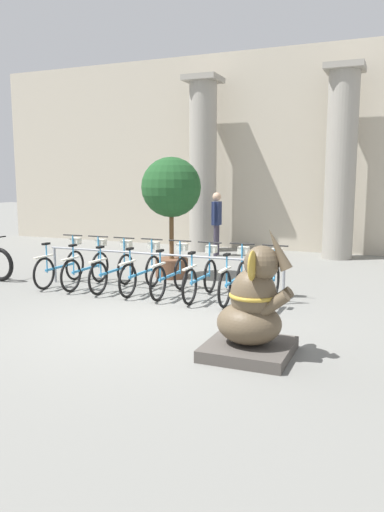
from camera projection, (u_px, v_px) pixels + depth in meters
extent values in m
plane|color=slate|center=(144.00, 322.00, 7.71)|extent=(60.00, 60.00, 0.00)
cube|color=#BCB29E|center=(277.00, 152.00, 15.09)|extent=(20.00, 0.20, 6.00)
cylinder|color=gray|center=(203.00, 168.00, 15.01)|extent=(0.82, 0.82, 5.00)
cube|color=gray|center=(203.00, 79.00, 14.62)|extent=(1.02, 1.02, 0.16)
cylinder|color=gray|center=(341.00, 167.00, 13.49)|extent=(0.82, 0.82, 5.00)
cube|color=gray|center=(345.00, 68.00, 13.09)|extent=(1.02, 1.02, 0.16)
cylinder|color=gray|center=(55.00, 265.00, 10.64)|extent=(0.05, 0.05, 0.75)
cylinder|color=gray|center=(284.00, 283.00, 8.77)|extent=(0.05, 0.05, 0.75)
cylinder|color=gray|center=(158.00, 254.00, 9.64)|extent=(5.02, 0.04, 0.04)
torus|color=black|center=(75.00, 265.00, 10.87)|extent=(0.05, 0.65, 0.65)
torus|color=black|center=(44.00, 273.00, 9.94)|extent=(0.05, 0.65, 0.65)
cube|color=#338CC6|center=(60.00, 267.00, 10.40)|extent=(0.04, 0.93, 0.04)
cube|color=silver|center=(43.00, 257.00, 9.89)|extent=(0.06, 0.54, 0.03)
cylinder|color=#338CC6|center=(47.00, 259.00, 9.99)|extent=(0.03, 0.03, 0.56)
cube|color=black|center=(46.00, 244.00, 9.94)|extent=(0.08, 0.18, 0.04)
cylinder|color=#338CC6|center=(73.00, 250.00, 10.79)|extent=(0.03, 0.03, 0.66)
cylinder|color=black|center=(73.00, 235.00, 10.74)|extent=(0.48, 0.03, 0.03)
cube|color=silver|center=(76.00, 241.00, 10.85)|extent=(0.20, 0.16, 0.14)
torus|color=black|center=(100.00, 267.00, 10.65)|extent=(0.05, 0.65, 0.65)
torus|color=black|center=(71.00, 276.00, 9.71)|extent=(0.05, 0.65, 0.65)
cube|color=#338CC6|center=(86.00, 269.00, 10.17)|extent=(0.04, 0.93, 0.04)
cube|color=silver|center=(70.00, 258.00, 9.66)|extent=(0.06, 0.54, 0.03)
cylinder|color=#338CC6|center=(73.00, 261.00, 9.76)|extent=(0.03, 0.03, 0.56)
cube|color=black|center=(73.00, 245.00, 9.71)|extent=(0.08, 0.18, 0.04)
cylinder|color=#338CC6|center=(98.00, 252.00, 10.56)|extent=(0.03, 0.03, 0.66)
cylinder|color=black|center=(98.00, 236.00, 10.51)|extent=(0.48, 0.03, 0.03)
cube|color=silver|center=(101.00, 242.00, 10.62)|extent=(0.20, 0.16, 0.14)
torus|color=black|center=(125.00, 269.00, 10.40)|extent=(0.05, 0.65, 0.65)
torus|color=black|center=(98.00, 278.00, 9.47)|extent=(0.05, 0.65, 0.65)
cube|color=#338CC6|center=(112.00, 271.00, 9.93)|extent=(0.04, 0.93, 0.04)
cube|color=silver|center=(98.00, 261.00, 9.41)|extent=(0.06, 0.54, 0.03)
cylinder|color=#338CC6|center=(101.00, 263.00, 9.51)|extent=(0.03, 0.03, 0.56)
cube|color=black|center=(100.00, 247.00, 9.47)|extent=(0.08, 0.18, 0.04)
cylinder|color=#338CC6|center=(124.00, 254.00, 10.31)|extent=(0.03, 0.03, 0.66)
cylinder|color=black|center=(124.00, 238.00, 10.26)|extent=(0.48, 0.03, 0.03)
cube|color=silver|center=(126.00, 244.00, 10.38)|extent=(0.20, 0.16, 0.14)
torus|color=black|center=(153.00, 271.00, 10.18)|extent=(0.05, 0.65, 0.65)
torus|color=black|center=(128.00, 281.00, 9.25)|extent=(0.05, 0.65, 0.65)
cube|color=#338CC6|center=(141.00, 273.00, 9.71)|extent=(0.04, 0.93, 0.04)
cube|color=silver|center=(127.00, 263.00, 9.19)|extent=(0.06, 0.54, 0.03)
cylinder|color=#338CC6|center=(130.00, 265.00, 9.29)|extent=(0.03, 0.03, 0.56)
cube|color=black|center=(130.00, 249.00, 9.25)|extent=(0.08, 0.18, 0.04)
cylinder|color=#338CC6|center=(152.00, 255.00, 10.09)|extent=(0.03, 0.03, 0.66)
cylinder|color=black|center=(152.00, 239.00, 10.04)|extent=(0.48, 0.03, 0.03)
cube|color=silver|center=(154.00, 245.00, 10.16)|extent=(0.20, 0.16, 0.14)
torus|color=black|center=(181.00, 274.00, 9.93)|extent=(0.05, 0.65, 0.65)
torus|color=black|center=(158.00, 283.00, 8.99)|extent=(0.05, 0.65, 0.65)
cube|color=#338CC6|center=(170.00, 276.00, 9.46)|extent=(0.04, 0.93, 0.04)
cube|color=silver|center=(158.00, 265.00, 8.94)|extent=(0.06, 0.54, 0.03)
cylinder|color=#338CC6|center=(160.00, 267.00, 9.04)|extent=(0.03, 0.03, 0.56)
cube|color=black|center=(160.00, 251.00, 9.00)|extent=(0.08, 0.18, 0.04)
cylinder|color=#338CC6|center=(180.00, 257.00, 9.84)|extent=(0.03, 0.03, 0.66)
cylinder|color=black|center=(180.00, 241.00, 9.79)|extent=(0.48, 0.03, 0.03)
cube|color=silver|center=(182.00, 247.00, 9.90)|extent=(0.20, 0.16, 0.14)
torus|color=black|center=(210.00, 276.00, 9.67)|extent=(0.05, 0.65, 0.65)
torus|color=black|center=(190.00, 287.00, 8.73)|extent=(0.05, 0.65, 0.65)
cube|color=#338CC6|center=(200.00, 278.00, 9.19)|extent=(0.04, 0.93, 0.04)
cube|color=silver|center=(190.00, 268.00, 8.68)|extent=(0.06, 0.54, 0.03)
cylinder|color=#338CC6|center=(192.00, 270.00, 8.78)|extent=(0.03, 0.03, 0.56)
cube|color=black|center=(192.00, 253.00, 8.73)|extent=(0.08, 0.18, 0.04)
cylinder|color=#338CC6|center=(210.00, 260.00, 9.58)|extent=(0.03, 0.03, 0.66)
cylinder|color=black|center=(210.00, 242.00, 9.53)|extent=(0.48, 0.03, 0.03)
cube|color=silver|center=(211.00, 249.00, 9.64)|extent=(0.20, 0.16, 0.14)
torus|color=black|center=(242.00, 278.00, 9.48)|extent=(0.05, 0.65, 0.65)
torus|color=black|center=(225.00, 289.00, 8.54)|extent=(0.05, 0.65, 0.65)
cube|color=#338CC6|center=(234.00, 281.00, 9.00)|extent=(0.04, 0.93, 0.04)
cube|color=silver|center=(225.00, 270.00, 8.49)|extent=(0.06, 0.54, 0.03)
cylinder|color=#338CC6|center=(227.00, 272.00, 8.59)|extent=(0.03, 0.03, 0.56)
cube|color=black|center=(227.00, 255.00, 8.54)|extent=(0.08, 0.18, 0.04)
cylinder|color=#338CC6|center=(242.00, 261.00, 9.39)|extent=(0.03, 0.03, 0.66)
cylinder|color=black|center=(242.00, 244.00, 9.34)|extent=(0.48, 0.03, 0.03)
cube|color=silver|center=(244.00, 250.00, 9.45)|extent=(0.20, 0.16, 0.14)
torus|color=black|center=(275.00, 281.00, 9.22)|extent=(0.05, 0.65, 0.65)
torus|color=black|center=(260.00, 292.00, 8.29)|extent=(0.05, 0.65, 0.65)
cube|color=#338CC6|center=(268.00, 284.00, 8.75)|extent=(0.04, 0.93, 0.04)
cube|color=silver|center=(261.00, 272.00, 8.24)|extent=(0.06, 0.54, 0.03)
cylinder|color=#338CC6|center=(262.00, 275.00, 8.34)|extent=(0.03, 0.03, 0.56)
cube|color=black|center=(263.00, 257.00, 8.29)|extent=(0.08, 0.18, 0.04)
cylinder|color=#338CC6|center=(275.00, 264.00, 9.14)|extent=(0.03, 0.03, 0.66)
cylinder|color=black|center=(275.00, 246.00, 9.09)|extent=(0.48, 0.03, 0.03)
cube|color=silver|center=(276.00, 252.00, 9.20)|extent=(0.20, 0.16, 0.14)
cube|color=#4C4742|center=(249.00, 349.00, 6.28)|extent=(1.06, 1.06, 0.15)
ellipsoid|color=brown|center=(249.00, 323.00, 6.23)|extent=(0.82, 0.72, 0.53)
ellipsoid|color=brown|center=(253.00, 295.00, 6.15)|extent=(0.58, 0.53, 0.67)
sphere|color=brown|center=(262.00, 263.00, 6.05)|extent=(0.43, 0.43, 0.43)
ellipsoid|color=#B79333|center=(262.00, 260.00, 6.27)|extent=(0.08, 0.31, 0.37)
ellipsoid|color=#B79333|center=(252.00, 266.00, 5.88)|extent=(0.08, 0.31, 0.37)
cone|color=brown|center=(278.00, 249.00, 5.95)|extent=(0.37, 0.15, 0.54)
cylinder|color=brown|center=(277.00, 301.00, 6.17)|extent=(0.43, 0.14, 0.38)
cylinder|color=brown|center=(272.00, 305.00, 5.95)|extent=(0.43, 0.14, 0.38)
torus|color=#B79333|center=(253.00, 295.00, 6.15)|extent=(0.61, 0.61, 0.05)
torus|color=black|center=(0.00, 264.00, 10.73)|extent=(0.73, 0.09, 0.73)
cylinder|color=#383342|center=(217.00, 240.00, 14.35)|extent=(0.11, 0.11, 0.89)
cylinder|color=#383342|center=(215.00, 241.00, 14.20)|extent=(0.11, 0.11, 0.89)
cube|color=#1E284C|center=(217.00, 213.00, 14.15)|extent=(0.20, 0.32, 0.66)
sphere|color=tan|center=(217.00, 197.00, 14.08)|extent=(0.24, 0.24, 0.24)
cylinder|color=#1E284C|center=(219.00, 212.00, 14.33)|extent=(0.07, 0.07, 0.60)
cylinder|color=#1E284C|center=(214.00, 213.00, 13.97)|extent=(0.07, 0.07, 0.60)
cylinder|color=brown|center=(172.00, 268.00, 11.21)|extent=(0.73, 0.73, 0.42)
cylinder|color=brown|center=(172.00, 235.00, 11.09)|extent=(0.10, 0.10, 1.06)
sphere|color=#1E4C23|center=(171.00, 187.00, 10.93)|extent=(1.32, 1.32, 1.32)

